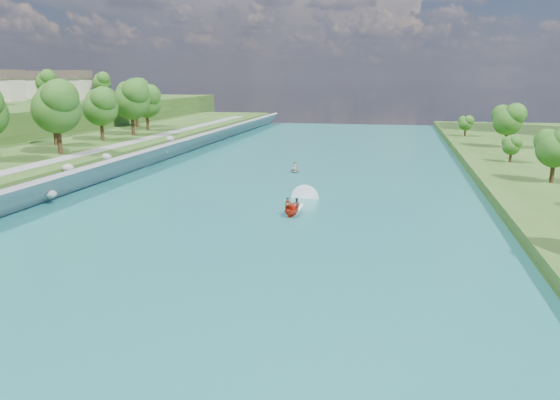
# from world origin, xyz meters

# --- Properties ---
(ground) EXTENTS (260.00, 260.00, 0.00)m
(ground) POSITION_xyz_m (0.00, 0.00, 0.00)
(ground) COLOR #2D5119
(ground) RESTS_ON ground
(river_water) EXTENTS (55.00, 240.00, 0.10)m
(river_water) POSITION_xyz_m (0.00, 20.00, 0.05)
(river_water) COLOR #1A6662
(river_water) RESTS_ON ground
(ridge_west) EXTENTS (60.00, 120.00, 9.00)m
(ridge_west) POSITION_xyz_m (-82.50, 95.00, 4.50)
(ridge_west) COLOR #2D5119
(ridge_west) RESTS_ON ground
(riprap_bank) EXTENTS (5.07, 236.00, 4.40)m
(riprap_bank) POSITION_xyz_m (-25.86, 19.10, 1.82)
(riprap_bank) COLOR slate
(riprap_bank) RESTS_ON ground
(riverside_path) EXTENTS (3.00, 200.00, 0.10)m
(riverside_path) POSITION_xyz_m (-32.50, 20.00, 3.55)
(riverside_path) COLOR gray
(riverside_path) RESTS_ON berm_west
(ridge_houses) EXTENTS (29.50, 29.50, 8.40)m
(ridge_houses) POSITION_xyz_m (-88.67, 100.00, 13.31)
(ridge_houses) COLOR beige
(ridge_houses) RESTS_ON ridge_west
(trees_ridge) EXTENTS (16.47, 41.86, 10.83)m
(trees_ridge) POSITION_xyz_m (-75.17, 83.71, 13.89)
(trees_ridge) COLOR #165416
(trees_ridge) RESTS_ON ridge_west
(motorboat) EXTENTS (3.60, 18.61, 2.10)m
(motorboat) POSITION_xyz_m (4.65, 15.98, 0.67)
(motorboat) COLOR red
(motorboat) RESTS_ON river_water
(raft) EXTENTS (2.51, 3.09, 1.73)m
(raft) POSITION_xyz_m (-0.34, 42.38, 0.49)
(raft) COLOR gray
(raft) RESTS_ON river_water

